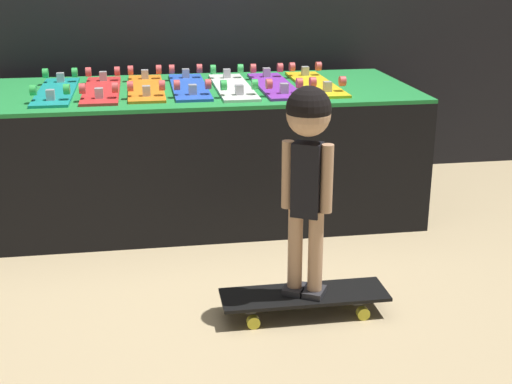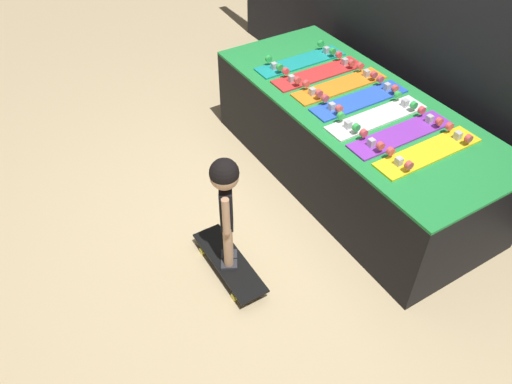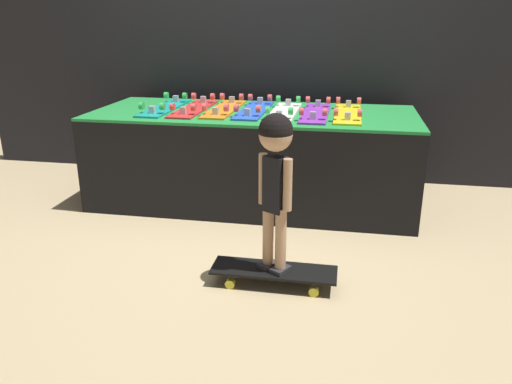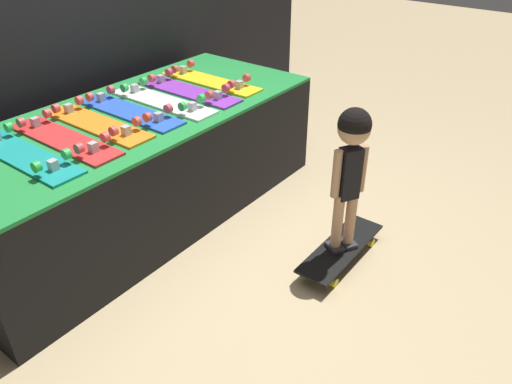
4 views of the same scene
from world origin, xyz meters
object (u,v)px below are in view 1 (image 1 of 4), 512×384
Objects in this scene: skateboard_red_on_rack at (102,88)px; skateboard_yellow_on_rack at (316,82)px; skateboard_teal_on_rack at (56,90)px; skateboard_purple_on_rack at (275,84)px; skateboard_on_floor at (304,297)px; skateboard_orange_on_rack at (146,86)px; skateboard_blue_on_rack at (189,85)px; skateboard_white_on_rack at (233,85)px; child at (308,152)px.

skateboard_red_on_rack is 1.00× the size of skateboard_yellow_on_rack.
skateboard_yellow_on_rack is (1.40, 0.00, 0.00)m from skateboard_teal_on_rack.
skateboard_teal_on_rack is at bearing -178.61° from skateboard_red_on_rack.
skateboard_yellow_on_rack is (0.23, 0.02, 0.00)m from skateboard_purple_on_rack.
skateboard_teal_on_rack is 1.14× the size of skateboard_on_floor.
skateboard_orange_on_rack and skateboard_yellow_on_rack have the same top height.
skateboard_purple_on_rack is at bearing -5.18° from skateboard_blue_on_rack.
skateboard_yellow_on_rack reaches higher than skateboard_on_floor.
skateboard_purple_on_rack reaches higher than skateboard_on_floor.
skateboard_red_on_rack is 1.00× the size of skateboard_white_on_rack.
skateboard_blue_on_rack is at bearing -0.63° from skateboard_orange_on_rack.
skateboard_blue_on_rack is (0.23, -0.00, 0.00)m from skateboard_orange_on_rack.
skateboard_orange_on_rack and skateboard_blue_on_rack have the same top height.
skateboard_orange_on_rack is 0.92× the size of child.
skateboard_white_on_rack is 1.14× the size of skateboard_on_floor.
skateboard_teal_on_rack reaches higher than skateboard_on_floor.
skateboard_teal_on_rack is at bearing -179.92° from skateboard_yellow_on_rack.
skateboard_white_on_rack is at bearing -179.75° from skateboard_purple_on_rack.
skateboard_orange_on_rack is at bearing 143.52° from child.
skateboard_purple_on_rack is at bearing 114.23° from child.
skateboard_on_floor is (0.82, -1.28, -0.65)m from skateboard_red_on_rack.
child is (1.06, -1.27, -0.04)m from skateboard_teal_on_rack.
skateboard_red_on_rack and skateboard_yellow_on_rack have the same top height.
skateboard_white_on_rack is at bearing 124.80° from child.
child is at bearing -105.06° from skateboard_yellow_on_rack.
skateboard_purple_on_rack is 1.42m from skateboard_on_floor.
skateboard_white_on_rack is (0.23, -0.04, 0.00)m from skateboard_blue_on_rack.
skateboard_red_on_rack is 0.93m from skateboard_purple_on_rack.
child is at bearing -95.00° from skateboard_purple_on_rack.
skateboard_orange_on_rack is 0.70m from skateboard_purple_on_rack.
skateboard_yellow_on_rack is 1.14× the size of skateboard_on_floor.
skateboard_teal_on_rack is 1.66m from child.
skateboard_blue_on_rack is at bearing 2.81° from skateboard_red_on_rack.
child is (0.12, -1.26, -0.04)m from skateboard_white_on_rack.
skateboard_orange_on_rack is at bearing 178.21° from skateboard_yellow_on_rack.
skateboard_red_on_rack is at bearing 178.81° from skateboard_purple_on_rack.
skateboard_orange_on_rack reaches higher than skateboard_on_floor.
skateboard_on_floor is at bearing -95.00° from skateboard_purple_on_rack.
skateboard_on_floor is (1.06, -1.27, -0.65)m from skateboard_teal_on_rack.
skateboard_teal_on_rack is 1.00× the size of skateboard_orange_on_rack.
skateboard_on_floor is at bearing -84.43° from skateboard_white_on_rack.
skateboard_yellow_on_rack is (1.17, -0.00, 0.00)m from skateboard_red_on_rack.
skateboard_teal_on_rack is 1.00× the size of skateboard_blue_on_rack.
child is at bearing 116.57° from skateboard_on_floor.
child reaches higher than skateboard_teal_on_rack.
skateboard_white_on_rack is at bearing 95.57° from skateboard_on_floor.
skateboard_white_on_rack and skateboard_purple_on_rack have the same top height.
skateboard_teal_on_rack is 0.23m from skateboard_red_on_rack.
skateboard_purple_on_rack is 1.14× the size of skateboard_on_floor.
skateboard_red_on_rack is at bearing -173.77° from skateboard_orange_on_rack.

